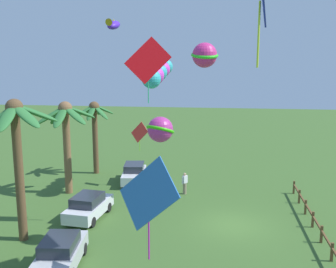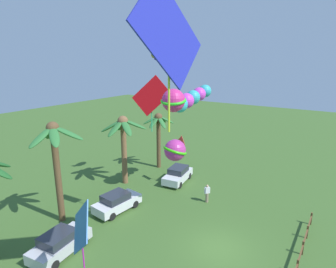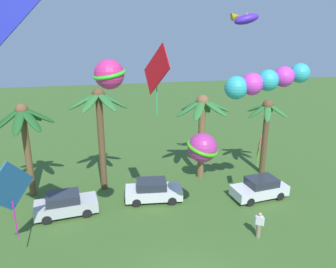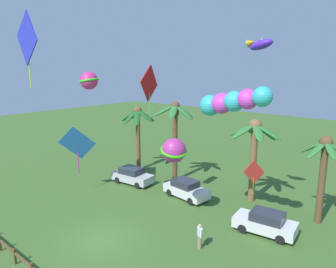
{
  "view_description": "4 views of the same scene",
  "coord_description": "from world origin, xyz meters",
  "px_view_note": "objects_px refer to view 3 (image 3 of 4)",
  "views": [
    {
      "loc": [
        -21.86,
        0.95,
        9.47
      ],
      "look_at": [
        -0.24,
        3.81,
        5.43
      ],
      "focal_mm": 41.6,
      "sensor_mm": 36.0,
      "label": 1
    },
    {
      "loc": [
        -14.86,
        -5.79,
        11.78
      ],
      "look_at": [
        1.44,
        4.84,
        6.63
      ],
      "focal_mm": 30.02,
      "sensor_mm": 36.0,
      "label": 2
    },
    {
      "loc": [
        -3.31,
        -11.41,
        11.51
      ],
      "look_at": [
        0.25,
        5.24,
        5.99
      ],
      "focal_mm": 34.94,
      "sensor_mm": 36.0,
      "label": 3
    },
    {
      "loc": [
        14.8,
        -10.77,
        10.61
      ],
      "look_at": [
        1.11,
        5.1,
        6.18
      ],
      "focal_mm": 33.45,
      "sensor_mm": 36.0,
      "label": 4
    }
  ],
  "objects_px": {
    "parked_car_0": "(153,191)",
    "kite_ball_0": "(202,148)",
    "palm_tree_1": "(99,114)",
    "parked_car_2": "(66,204)",
    "palm_tree_2": "(267,121)",
    "palm_tree_0": "(202,117)",
    "kite_diamond_7": "(10,188)",
    "spectator_0": "(259,225)",
    "parked_car_1": "(260,188)",
    "kite_diamond_1": "(259,146)",
    "kite_tube_5": "(264,81)",
    "palm_tree_3": "(24,127)",
    "kite_diamond_2": "(156,70)",
    "kite_fish_4": "(245,19)",
    "kite_ball_6": "(109,74)"
  },
  "relations": [
    {
      "from": "parked_car_0",
      "to": "kite_ball_0",
      "type": "xyz_separation_m",
      "value": [
        2.1,
        -4.15,
        4.53
      ]
    },
    {
      "from": "palm_tree_1",
      "to": "parked_car_2",
      "type": "bearing_deg",
      "value": -128.31
    },
    {
      "from": "palm_tree_1",
      "to": "parked_car_2",
      "type": "distance_m",
      "value": 6.43
    },
    {
      "from": "palm_tree_2",
      "to": "palm_tree_0",
      "type": "bearing_deg",
      "value": 175.88
    },
    {
      "from": "palm_tree_1",
      "to": "kite_diamond_7",
      "type": "bearing_deg",
      "value": -119.24
    },
    {
      "from": "parked_car_2",
      "to": "spectator_0",
      "type": "distance_m",
      "value": 12.04
    },
    {
      "from": "parked_car_1",
      "to": "spectator_0",
      "type": "height_order",
      "value": "spectator_0"
    },
    {
      "from": "parked_car_2",
      "to": "kite_diamond_1",
      "type": "distance_m",
      "value": 13.08
    },
    {
      "from": "kite_tube_5",
      "to": "spectator_0",
      "type": "bearing_deg",
      "value": -106.17
    },
    {
      "from": "parked_car_0",
      "to": "palm_tree_3",
      "type": "bearing_deg",
      "value": 162.47
    },
    {
      "from": "palm_tree_3",
      "to": "kite_diamond_1",
      "type": "xyz_separation_m",
      "value": [
        15.12,
        -4.49,
        -0.97
      ]
    },
    {
      "from": "palm_tree_2",
      "to": "parked_car_1",
      "type": "xyz_separation_m",
      "value": [
        -2.2,
        -3.83,
        -3.77
      ]
    },
    {
      "from": "kite_diamond_2",
      "to": "kite_fish_4",
      "type": "relative_size",
      "value": 1.92
    },
    {
      "from": "palm_tree_3",
      "to": "parked_car_0",
      "type": "bearing_deg",
      "value": -17.53
    },
    {
      "from": "palm_tree_3",
      "to": "kite_diamond_7",
      "type": "distance_m",
      "value": 7.88
    },
    {
      "from": "parked_car_0",
      "to": "kite_ball_0",
      "type": "height_order",
      "value": "kite_ball_0"
    },
    {
      "from": "kite_diamond_1",
      "to": "kite_tube_5",
      "type": "bearing_deg",
      "value": -120.49
    },
    {
      "from": "parked_car_0",
      "to": "spectator_0",
      "type": "xyz_separation_m",
      "value": [
        5.22,
        -5.45,
        0.06
      ]
    },
    {
      "from": "palm_tree_2",
      "to": "kite_ball_6",
      "type": "xyz_separation_m",
      "value": [
        -12.45,
        -9.67,
        5.27
      ]
    },
    {
      "from": "spectator_0",
      "to": "kite_tube_5",
      "type": "bearing_deg",
      "value": 73.83
    },
    {
      "from": "kite_diamond_7",
      "to": "palm_tree_1",
      "type": "bearing_deg",
      "value": 60.76
    },
    {
      "from": "palm_tree_0",
      "to": "palm_tree_2",
      "type": "relative_size",
      "value": 1.08
    },
    {
      "from": "kite_ball_6",
      "to": "parked_car_1",
      "type": "bearing_deg",
      "value": 29.67
    },
    {
      "from": "kite_ball_0",
      "to": "kite_fish_4",
      "type": "xyz_separation_m",
      "value": [
        3.78,
        3.92,
        6.8
      ]
    },
    {
      "from": "kite_diamond_2",
      "to": "kite_ball_6",
      "type": "relative_size",
      "value": 2.3
    },
    {
      "from": "spectator_0",
      "to": "kite_fish_4",
      "type": "relative_size",
      "value": 0.83
    },
    {
      "from": "palm_tree_0",
      "to": "parked_car_1",
      "type": "bearing_deg",
      "value": -54.07
    },
    {
      "from": "palm_tree_3",
      "to": "kite_ball_6",
      "type": "bearing_deg",
      "value": -60.14
    },
    {
      "from": "palm_tree_0",
      "to": "kite_diamond_1",
      "type": "bearing_deg",
      "value": -64.09
    },
    {
      "from": "kite_tube_5",
      "to": "kite_diamond_7",
      "type": "relative_size",
      "value": 1.12
    },
    {
      "from": "palm_tree_3",
      "to": "kite_diamond_7",
      "type": "bearing_deg",
      "value": -84.41
    },
    {
      "from": "palm_tree_2",
      "to": "kite_diamond_1",
      "type": "distance_m",
      "value": 5.33
    },
    {
      "from": "palm_tree_0",
      "to": "parked_car_1",
      "type": "xyz_separation_m",
      "value": [
        3.05,
        -4.21,
        -4.27
      ]
    },
    {
      "from": "parked_car_0",
      "to": "kite_fish_4",
      "type": "bearing_deg",
      "value": -2.22
    },
    {
      "from": "parked_car_1",
      "to": "kite_diamond_2",
      "type": "relative_size",
      "value": 1.11
    },
    {
      "from": "palm_tree_1",
      "to": "kite_diamond_7",
      "type": "xyz_separation_m",
      "value": [
        -4.3,
        -7.67,
        -1.38
      ]
    },
    {
      "from": "kite_diamond_2",
      "to": "kite_ball_0",
      "type": "bearing_deg",
      "value": -6.69
    },
    {
      "from": "palm_tree_2",
      "to": "parked_car_0",
      "type": "xyz_separation_m",
      "value": [
        -9.63,
        -2.62,
        -3.77
      ]
    },
    {
      "from": "palm_tree_2",
      "to": "spectator_0",
      "type": "bearing_deg",
      "value": -118.69
    },
    {
      "from": "palm_tree_1",
      "to": "parked_car_1",
      "type": "height_order",
      "value": "palm_tree_1"
    },
    {
      "from": "palm_tree_1",
      "to": "kite_ball_0",
      "type": "xyz_separation_m",
      "value": [
        5.42,
        -6.66,
        -0.48
      ]
    },
    {
      "from": "parked_car_2",
      "to": "palm_tree_2",
      "type": "bearing_deg",
      "value": 11.92
    },
    {
      "from": "kite_ball_0",
      "to": "kite_diamond_2",
      "type": "xyz_separation_m",
      "value": [
        -2.46,
        0.29,
        4.23
      ]
    },
    {
      "from": "kite_fish_4",
      "to": "kite_tube_5",
      "type": "distance_m",
      "value": 4.67
    },
    {
      "from": "palm_tree_1",
      "to": "kite_ball_6",
      "type": "relative_size",
      "value": 4.8
    },
    {
      "from": "palm_tree_1",
      "to": "spectator_0",
      "type": "height_order",
      "value": "palm_tree_1"
    },
    {
      "from": "palm_tree_2",
      "to": "kite_diamond_2",
      "type": "height_order",
      "value": "kite_diamond_2"
    },
    {
      "from": "parked_car_2",
      "to": "kite_diamond_1",
      "type": "xyz_separation_m",
      "value": [
        12.56,
        -1.2,
        3.43
      ]
    },
    {
      "from": "parked_car_1",
      "to": "kite_diamond_2",
      "type": "bearing_deg",
      "value": -161.25
    },
    {
      "from": "kite_ball_0",
      "to": "kite_diamond_1",
      "type": "bearing_deg",
      "value": 26.43
    }
  ]
}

